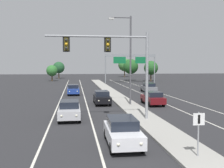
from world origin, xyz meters
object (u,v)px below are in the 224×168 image
object	(u,v)px
tree_far_right_a	(151,68)
car_oncoming_white	(122,131)
street_lamp_median	(129,55)
car_oncoming_black	(102,97)
car_receding_darkred	(153,98)
tree_far_left_c	(52,71)
overhead_signal_mast	(115,56)
car_oncoming_blue	(73,89)
tree_far_right_c	(125,65)
tree_far_right_b	(131,67)
tree_far_left_a	(59,68)
highway_sign_gantry	(130,59)
car_receding_grey	(149,87)
median_sign_post	(199,127)
car_oncoming_silver	(69,110)

from	to	relation	value
tree_far_right_a	car_oncoming_white	bearing A→B (deg)	-107.78
street_lamp_median	car_oncoming_black	xyz separation A→B (m)	(-2.90, 1.55, -4.97)
car_receding_darkred	tree_far_right_a	bearing A→B (deg)	74.00
car_receding_darkred	tree_far_left_c	size ratio (longest dim) A/B	0.97
overhead_signal_mast	car_oncoming_white	distance (m)	7.97
car_oncoming_blue	tree_far_right_c	size ratio (longest dim) A/B	0.63
tree_far_right_b	car_oncoming_black	bearing A→B (deg)	-106.06
car_oncoming_blue	tree_far_right_a	bearing A→B (deg)	55.70
tree_far_right_a	tree_far_left_a	size ratio (longest dim) A/B	1.01
car_receding_darkred	highway_sign_gantry	xyz separation A→B (m)	(5.25, 37.70, 5.34)
street_lamp_median	tree_far_left_c	distance (m)	50.11
car_oncoming_white	tree_far_left_a	bearing A→B (deg)	96.08
car_receding_grey	car_oncoming_blue	bearing A→B (deg)	-171.53
highway_sign_gantry	tree_far_right_b	world-z (taller)	highway_sign_gantry
median_sign_post	tree_far_right_b	bearing A→B (deg)	80.98
car_oncoming_silver	highway_sign_gantry	xyz separation A→B (m)	(14.71, 44.62, 5.34)
car_receding_grey	tree_far_left_a	xyz separation A→B (m)	(-18.04, 49.45, 2.95)
overhead_signal_mast	median_sign_post	xyz separation A→B (m)	(2.74, -9.31, -3.77)
car_receding_darkred	car_receding_grey	xyz separation A→B (m)	(3.46, 13.98, 0.00)
car_oncoming_black	tree_far_right_c	distance (m)	72.04
highway_sign_gantry	overhead_signal_mast	bearing A→B (deg)	-103.37
median_sign_post	car_oncoming_white	world-z (taller)	median_sign_post
street_lamp_median	tree_far_right_c	xyz separation A→B (m)	(13.00, 71.70, -1.11)
car_receding_darkred	tree_far_right_a	world-z (taller)	tree_far_right_a
median_sign_post	street_lamp_median	bearing A→B (deg)	89.95
tree_far_right_a	tree_far_left_c	bearing A→B (deg)	172.12
car_oncoming_white	highway_sign_gantry	bearing A→B (deg)	77.64
tree_far_right_b	tree_far_right_c	size ratio (longest dim) A/B	0.90
car_oncoming_white	highway_sign_gantry	xyz separation A→B (m)	(11.50, 52.50, 5.34)
tree_far_right_b	highway_sign_gantry	bearing A→B (deg)	-102.45
median_sign_post	car_receding_darkred	xyz separation A→B (m)	(2.94, 17.58, -0.77)
overhead_signal_mast	car_oncoming_silver	size ratio (longest dim) A/B	1.87
highway_sign_gantry	car_receding_darkred	bearing A→B (deg)	-97.93
tree_far_right_c	car_oncoming_silver	bearing A→B (deg)	-103.99
car_receding_darkred	car_oncoming_silver	bearing A→B (deg)	-143.82
median_sign_post	tree_far_left_c	size ratio (longest dim) A/B	0.47
street_lamp_median	car_receding_darkred	bearing A→B (deg)	3.10
tree_far_right_b	car_receding_darkred	bearing A→B (deg)	-98.84
car_oncoming_blue	overhead_signal_mast	bearing A→B (deg)	-79.98
tree_far_right_a	overhead_signal_mast	bearing A→B (deg)	-109.28
car_oncoming_blue	car_receding_grey	xyz separation A→B (m)	(12.74, 1.90, 0.00)
overhead_signal_mast	tree_far_left_c	xyz separation A→B (m)	(-9.92, 56.51, -2.34)
overhead_signal_mast	car_oncoming_black	world-z (taller)	overhead_signal_mast
street_lamp_median	car_oncoming_white	xyz separation A→B (m)	(-3.32, -14.64, -4.97)
tree_far_right_c	tree_far_left_c	bearing A→B (deg)	-137.78
tree_far_left_c	car_oncoming_white	bearing A→B (deg)	-81.56
overhead_signal_mast	car_oncoming_white	bearing A→B (deg)	-94.99
median_sign_post	car_receding_grey	world-z (taller)	median_sign_post
car_receding_grey	tree_far_left_a	size ratio (longest dim) A/B	0.78
street_lamp_median	tree_far_left_c	size ratio (longest dim) A/B	2.16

